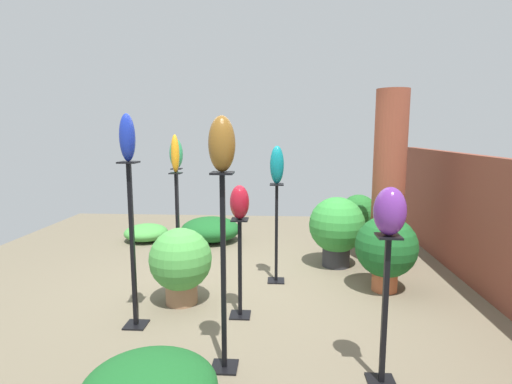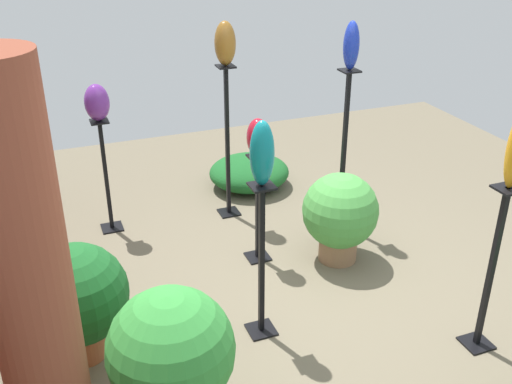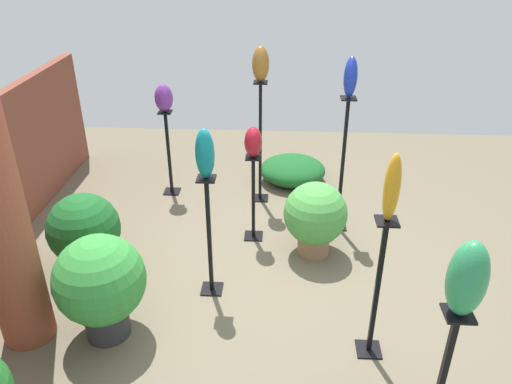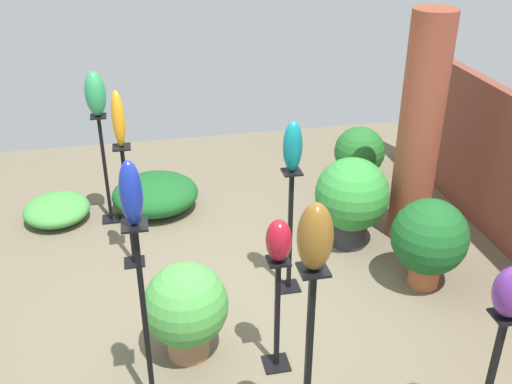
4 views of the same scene
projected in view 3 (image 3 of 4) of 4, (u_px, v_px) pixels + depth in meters
The scene contains 18 objects.
ground_plane at pixel (256, 278), 4.92m from camera, with size 8.00×8.00×0.00m, color #6B604C.
pedestal_teal at pixel (210, 242), 4.50m from camera, with size 0.20×0.20×1.19m.
pedestal_amber at pixel (376, 295), 3.81m from camera, with size 0.20×0.20×1.24m.
pedestal_bronze at pixel (260, 148), 6.02m from camera, with size 0.20×0.20×1.51m.
pedestal_violet at pixel (169, 157), 6.27m from camera, with size 0.20×0.20×1.10m.
pedestal_ruby at pixel (253, 202), 5.36m from camera, with size 0.20×0.20×0.98m.
pedestal_cobalt at pixel (342, 171), 5.42m from camera, with size 0.20×0.20×1.54m.
art_vase_teal at pixel (205, 154), 4.09m from camera, with size 0.15×0.16×0.44m, color #0F727A.
art_vase_amber at pixel (392, 188), 3.37m from camera, with size 0.12×0.11×0.52m, color orange.
art_vase_bronze at pixel (261, 64), 5.54m from camera, with size 0.19×0.19×0.40m, color brown.
art_vase_violet at pixel (164, 98), 5.91m from camera, with size 0.21×0.22×0.33m, color #6B2D8C.
art_vase_ruby at pixel (253, 142), 5.04m from camera, with size 0.20×0.18×0.32m, color maroon.
art_vase_jade at pixel (467, 279), 2.59m from camera, with size 0.21×0.21×0.46m, color #2D9356.
art_vase_cobalt at pixel (351, 77), 4.93m from camera, with size 0.15×0.14×0.42m, color #192D9E.
potted_plant_back_center at pixel (84, 230), 4.77m from camera, with size 0.69×0.69×0.86m.
potted_plant_mid_left at pixel (315, 216), 5.09m from camera, with size 0.65×0.65×0.81m.
potted_plant_front_right at pixel (100, 283), 4.00m from camera, with size 0.74×0.74×0.94m.
foliage_bed_west at pixel (292, 170), 6.70m from camera, with size 0.83×0.88×0.34m, color #195923.
Camera 3 is at (-3.93, -0.22, 3.07)m, focal length 35.00 mm.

